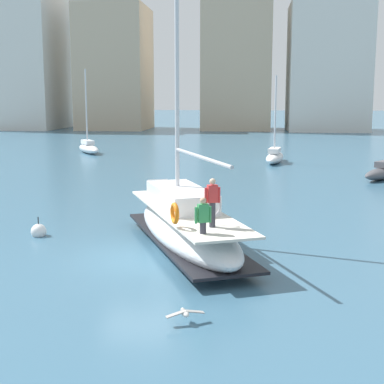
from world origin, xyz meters
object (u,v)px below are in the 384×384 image
object	(u,v)px
main_sailboat	(186,224)
moored_cutter_left	(384,171)
moored_sloop_near	(275,156)
moored_sloop_far	(89,147)
mooring_buoy	(39,231)
seagull	(185,313)

from	to	relation	value
main_sailboat	moored_cutter_left	bearing A→B (deg)	58.83
moored_cutter_left	moored_sloop_near	bearing A→B (deg)	129.23
moored_sloop_far	moored_cutter_left	bearing A→B (deg)	-30.82
moored_cutter_left	mooring_buoy	xyz separation A→B (m)	(-17.59, -17.68, -0.34)
mooring_buoy	moored_sloop_near	bearing A→B (deg)	68.16
seagull	mooring_buoy	size ratio (longest dim) A/B	1.05
seagull	moored_sloop_far	bearing A→B (deg)	109.32
moored_cutter_left	seagull	distance (m)	28.02
seagull	moored_cutter_left	bearing A→B (deg)	67.63
seagull	moored_sloop_near	bearing A→B (deg)	84.02
moored_sloop_near	seagull	bearing A→B (deg)	-95.98
main_sailboat	seagull	xyz separation A→B (m)	(0.78, -7.00, -0.64)
moored_sloop_far	moored_cutter_left	xyz separation A→B (m)	(24.97, -14.90, -0.05)
moored_sloop_far	seagull	xyz separation A→B (m)	(14.31, -40.80, -0.30)
main_sailboat	moored_cutter_left	world-z (taller)	main_sailboat
moored_sloop_far	seagull	distance (m)	43.24
main_sailboat	mooring_buoy	world-z (taller)	main_sailboat
moored_sloop_near	moored_cutter_left	world-z (taller)	moored_sloop_near
moored_sloop_far	seagull	size ratio (longest dim) A/B	8.55
moored_sloop_near	mooring_buoy	bearing A→B (deg)	-111.84
main_sailboat	seagull	distance (m)	7.07
moored_sloop_far	mooring_buoy	size ratio (longest dim) A/B	8.95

